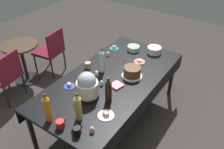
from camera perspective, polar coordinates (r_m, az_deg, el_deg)
ground at (r=3.55m, az=0.00°, el=-10.62°), size 9.00×9.00×0.00m
potluck_table at (r=3.09m, az=0.00°, el=-1.69°), size 2.20×1.10×0.75m
frosted_layer_cake at (r=3.06m, az=4.92°, el=0.62°), size 0.28×0.28×0.14m
slow_cooker at (r=2.67m, az=-6.03°, el=-2.85°), size 0.26×0.26×0.34m
glass_salad_bowl at (r=3.67m, az=5.27°, el=6.42°), size 0.19×0.19×0.07m
ceramic_snack_bowl at (r=3.64m, az=10.26°, el=5.90°), size 0.21×0.21×0.10m
dessert_plate_teal at (r=3.71m, az=0.50°, el=6.45°), size 0.15×0.15×0.05m
dessert_plate_cream at (r=2.52m, az=-1.49°, el=-9.79°), size 0.18×0.18×0.05m
dessert_plate_coral at (r=3.40m, az=6.72°, el=3.19°), size 0.16×0.16×0.04m
dessert_plate_cobalt at (r=2.94m, az=-10.32°, el=-2.73°), size 0.14×0.14×0.05m
cupcake_cocoa at (r=2.91m, az=-2.55°, el=-2.07°), size 0.05×0.05×0.07m
cupcake_rose at (r=3.51m, az=-1.03°, el=5.06°), size 0.05×0.05×0.07m
cupcake_vanilla at (r=3.09m, az=-3.76°, el=0.30°), size 0.05×0.05×0.07m
cupcake_mint at (r=2.36m, az=-4.88°, el=-13.23°), size 0.05×0.05×0.07m
soda_bottle_water at (r=3.10m, az=-2.46°, el=3.36°), size 0.07×0.07×0.35m
soda_bottle_orange_juice at (r=2.46m, az=-15.47°, el=-7.93°), size 0.07×0.07×0.35m
soda_bottle_ginger_ale at (r=2.41m, az=-8.25°, el=-7.91°), size 0.07×0.07×0.34m
soda_bottle_cola at (r=2.60m, az=-0.89°, el=-3.99°), size 0.08×0.08×0.33m
coffee_mug_black at (r=2.35m, az=-8.49°, el=-13.42°), size 0.12×0.08×0.09m
coffee_mug_red at (r=2.44m, az=-12.46°, el=-11.70°), size 0.13×0.09×0.09m
coffee_mug_tan at (r=3.25m, az=-5.86°, el=2.32°), size 0.12×0.08×0.08m
paper_napkin_stack at (r=2.91m, az=1.13°, el=-2.64°), size 0.17×0.17×0.02m
maroon_chair_left at (r=3.93m, az=-24.49°, el=0.14°), size 0.51×0.51×0.85m
maroon_chair_right at (r=4.38m, az=-14.60°, el=6.04°), size 0.50×0.50×0.85m
round_cafe_table at (r=4.30m, az=-21.06°, el=4.26°), size 0.60×0.60×0.72m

